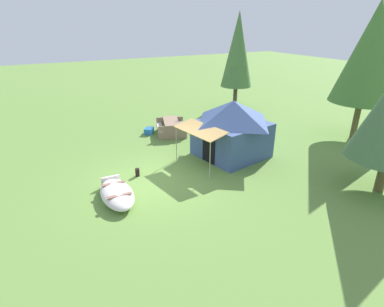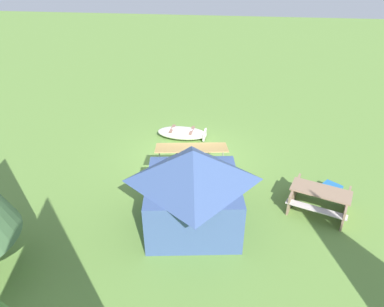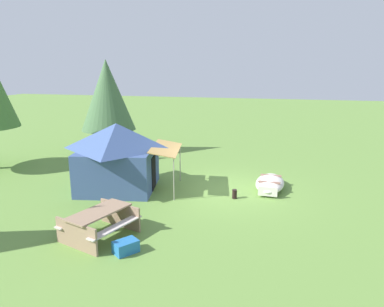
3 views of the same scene
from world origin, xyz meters
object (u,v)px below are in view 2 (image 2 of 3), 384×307
at_px(cooler_box, 332,189).
at_px(fuel_can, 209,149).
at_px(canvas_cabin_tent, 193,187).
at_px(picnic_table, 320,197).
at_px(beached_rowboat, 182,133).

xyz_separation_m(cooler_box, fuel_can, (4.42, -2.15, 0.01)).
xyz_separation_m(canvas_cabin_tent, picnic_table, (-3.82, -1.20, -0.82)).
bearing_deg(beached_rowboat, canvas_cabin_tent, 103.14).
bearing_deg(picnic_table, fuel_can, -39.91).
bearing_deg(canvas_cabin_tent, cooler_box, -153.44).
xyz_separation_m(beached_rowboat, picnic_table, (-5.12, 4.34, 0.24)).
bearing_deg(cooler_box, beached_rowboat, -30.02).
relative_size(canvas_cabin_tent, fuel_can, 12.90).
xyz_separation_m(beached_rowboat, cooler_box, (-5.74, 3.32, -0.07)).
bearing_deg(fuel_can, cooler_box, 154.06).
xyz_separation_m(canvas_cabin_tent, cooler_box, (-4.45, -2.22, -1.14)).
bearing_deg(beached_rowboat, picnic_table, 139.69).
distance_m(canvas_cabin_tent, fuel_can, 4.52).
distance_m(canvas_cabin_tent, picnic_table, 4.09).
relative_size(cooler_box, fuel_can, 1.83).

